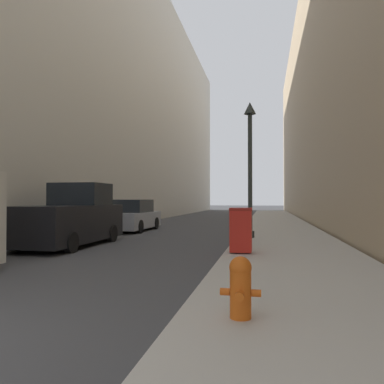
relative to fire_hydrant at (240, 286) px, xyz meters
The scene contains 7 objects.
sidewalk_right 15.67m from the fire_hydrant, 86.13° to the left, with size 3.76×60.00×0.15m.
building_left_glass 29.19m from the fire_hydrant, 121.12° to the left, with size 12.00×60.00×20.12m.
fire_hydrant is the anchor object (origin of this frame).
trash_bin 5.76m from the fire_hydrant, 93.59° to the left, with size 0.61×0.63×1.24m.
lamppost 10.35m from the fire_hydrant, 91.57° to the left, with size 0.46×0.46×5.26m.
pickup_truck 9.80m from the fire_hydrant, 130.93° to the left, with size 2.10×4.96×2.22m.
parked_sedan_near 15.20m from the fire_hydrant, 115.23° to the left, with size 1.93×4.40×1.61m.
Camera 1 is at (4.49, -2.30, 1.62)m, focal length 35.00 mm.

